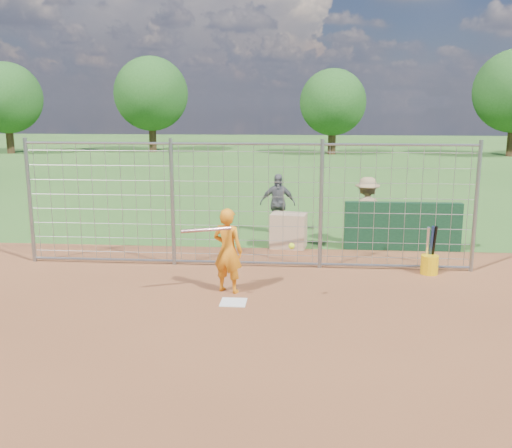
# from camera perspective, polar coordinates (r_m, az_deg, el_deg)

# --- Properties ---
(ground) EXTENTS (100.00, 100.00, 0.00)m
(ground) POSITION_cam_1_polar(r_m,az_deg,el_deg) (9.85, -2.13, -7.50)
(ground) COLOR #2D591E
(ground) RESTS_ON ground
(infield_dirt) EXTENTS (18.00, 18.00, 0.00)m
(infield_dirt) POSITION_cam_1_polar(r_m,az_deg,el_deg) (7.12, -5.06, -15.53)
(infield_dirt) COLOR brown
(infield_dirt) RESTS_ON ground
(home_plate) EXTENTS (0.43, 0.43, 0.02)m
(home_plate) POSITION_cam_1_polar(r_m,az_deg,el_deg) (9.66, -2.27, -7.84)
(home_plate) COLOR silver
(home_plate) RESTS_ON ground
(dugout_wall) EXTENTS (2.60, 0.20, 1.10)m
(dugout_wall) POSITION_cam_1_polar(r_m,az_deg,el_deg) (13.31, 14.43, -0.23)
(dugout_wall) COLOR #11381E
(dugout_wall) RESTS_ON ground
(batter) EXTENTS (0.64, 0.53, 1.51)m
(batter) POSITION_cam_1_polar(r_m,az_deg,el_deg) (10.00, -2.84, -2.67)
(batter) COLOR orange
(batter) RESTS_ON ground
(bystander_b) EXTENTS (0.91, 0.40, 1.54)m
(bystander_b) POSITION_cam_1_polar(r_m,az_deg,el_deg) (14.55, 2.16, 2.05)
(bystander_b) COLOR #55555A
(bystander_b) RESTS_ON ground
(bystander_c) EXTENTS (1.11, 0.74, 1.60)m
(bystander_c) POSITION_cam_1_polar(r_m,az_deg,el_deg) (13.64, 11.00, 1.29)
(bystander_c) COLOR #957A51
(bystander_c) RESTS_ON ground
(equipment_bin) EXTENTS (0.87, 0.65, 0.80)m
(equipment_bin) POSITION_cam_1_polar(r_m,az_deg,el_deg) (13.18, 3.27, -0.65)
(equipment_bin) COLOR tan
(equipment_bin) RESTS_ON ground
(equipment_in_play) EXTENTS (1.91, 0.46, 0.28)m
(equipment_in_play) POSITION_cam_1_polar(r_m,az_deg,el_deg) (9.55, -2.98, -0.97)
(equipment_in_play) COLOR silver
(equipment_in_play) RESTS_ON ground
(bucket_with_bats) EXTENTS (0.34, 0.38, 0.97)m
(bucket_with_bats) POSITION_cam_1_polar(r_m,az_deg,el_deg) (11.67, 16.97, -3.64)
(bucket_with_bats) COLOR #E8AE0C
(bucket_with_bats) RESTS_ON ground
(backstop_fence) EXTENTS (9.08, 0.08, 2.60)m
(backstop_fence) POSITION_cam_1_polar(r_m,az_deg,el_deg) (11.46, -1.01, 1.81)
(backstop_fence) COLOR gray
(backstop_fence) RESTS_ON ground
(tree_line) EXTENTS (44.66, 6.72, 6.48)m
(tree_line) POSITION_cam_1_polar(r_m,az_deg,el_deg) (37.40, 7.91, 12.61)
(tree_line) COLOR #3F2B19
(tree_line) RESTS_ON ground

